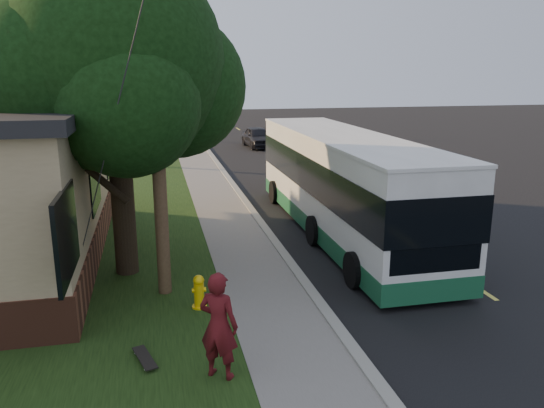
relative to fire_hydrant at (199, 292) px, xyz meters
The scene contains 15 objects.
ground 2.64m from the fire_hydrant, ahead, with size 120.00×120.00×0.00m, color black.
road 11.99m from the fire_hydrant, 56.58° to the left, with size 8.00×80.00×0.01m, color black.
curb 10.34m from the fire_hydrant, 75.43° to the left, with size 0.25×80.00×0.12m, color gray.
sidewalk 10.13m from the fire_hydrant, 80.91° to the left, with size 2.00×80.00×0.08m, color slate.
grass_verge 10.19m from the fire_hydrant, 100.76° to the left, with size 5.00×80.00×0.07m, color black.
fire_hydrant is the anchor object (origin of this frame).
utility_pole 4.37m from the fire_hydrant, 125.38° to the left, with size 2.86×3.21×9.07m.
leafy_tree 5.65m from the fire_hydrant, 120.67° to the left, with size 6.30×6.00×7.80m.
bare_tree_near 18.10m from the fire_hydrant, 92.86° to the left, with size 1.38×1.21×4.31m.
bare_tree_far 30.04m from the fire_hydrant, 90.76° to the left, with size 1.38×1.21×4.03m.
traffic_signal 34.25m from the fire_hydrant, 84.79° to the left, with size 0.18×0.22×5.50m.
transit_bus 6.91m from the fire_hydrant, 43.50° to the left, with size 2.69×11.65×3.15m.
skateboarder 2.80m from the fire_hydrant, 87.91° to the right, with size 0.68×0.44×1.85m, color #531014.
skateboard_main 2.32m from the fire_hydrant, 119.68° to the right, with size 0.46×0.91×0.08m.
distant_car 25.11m from the fire_hydrant, 75.91° to the left, with size 1.62×4.03×1.37m, color black.
Camera 1 is at (-3.38, -10.67, 5.06)m, focal length 35.00 mm.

